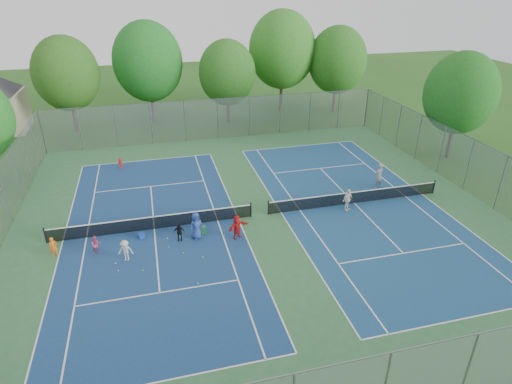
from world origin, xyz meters
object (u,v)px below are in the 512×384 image
net_left (154,223)px  instructor (379,176)px  ball_crate (141,236)px  ball_hopper (204,230)px  net_right (355,198)px

net_left → instructor: size_ratio=6.45×
ball_crate → instructor: size_ratio=0.19×
ball_crate → ball_hopper: ball_hopper is taller
net_left → instructor: bearing=6.4°
net_right → ball_hopper: 11.07m
net_right → net_left: bearing=180.0°
ball_crate → ball_hopper: bearing=-6.9°
net_left → ball_hopper: size_ratio=24.13×
net_left → ball_hopper: (3.01, -1.32, -0.19)m
net_right → ball_hopper: (-10.99, -1.32, -0.19)m
net_left → ball_crate: 1.21m
net_left → ball_hopper: net_left is taller
ball_crate → instructor: 17.87m
instructor → ball_crate: bearing=-10.6°
ball_hopper → ball_crate: bearing=173.1°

